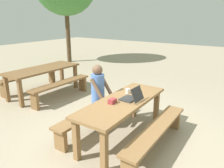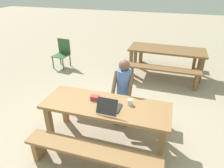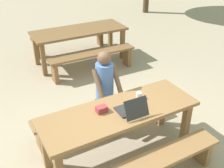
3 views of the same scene
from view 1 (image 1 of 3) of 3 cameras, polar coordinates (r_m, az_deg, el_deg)
The scene contains 11 objects.
ground_plane at distance 4.15m, azimuth 2.72°, elevation -13.99°, with size 30.00×30.00×0.00m, color tan.
picnic_table_front at distance 3.85m, azimuth 2.85°, elevation -5.87°, with size 2.07×0.73×0.75m.
bench_near at distance 3.73m, azimuth 11.64°, elevation -12.38°, with size 2.01×0.30×0.42m.
bench_far at distance 4.32m, azimuth -4.75°, elevation -7.75°, with size 2.01×0.30×0.42m.
laptop at distance 3.81m, azimuth 5.32°, elevation -3.41°, with size 0.32×0.36×0.25m.
small_pouch at distance 3.67m, azimuth 0.08°, elevation -4.54°, with size 0.14×0.10×0.08m.
coffee_mug at distance 4.15m, azimuth 4.20°, elevation -1.85°, with size 0.08×0.08×0.09m.
person_seated at distance 4.25m, azimuth -3.33°, elevation -2.30°, with size 0.37×0.39×1.28m.
picnic_table_mid at distance 6.41m, azimuth -17.75°, elevation 3.09°, with size 2.12×0.87×0.77m.
bench_mid_south at distance 5.96m, azimuth -13.35°, elevation -0.64°, with size 1.90×0.35×0.48m.
bench_mid_north at distance 7.05m, azimuth -21.01°, elevation 1.42°, with size 1.90×0.35×0.48m.
Camera 1 is at (-3.05, -1.81, 2.15)m, focal length 34.56 mm.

